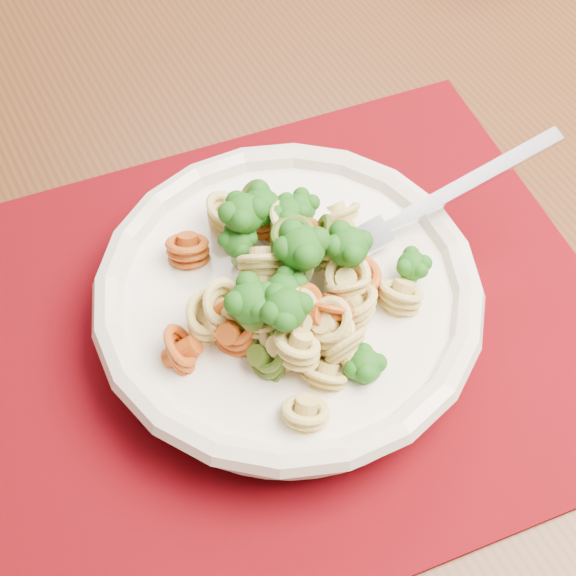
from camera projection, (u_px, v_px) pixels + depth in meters
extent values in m
cube|color=#4B3019|center=(499.00, 409.00, 1.31)|extent=(4.00, 4.00, 0.01)
cube|color=#552A18|center=(265.00, 207.00, 0.62)|extent=(1.50, 1.13, 0.04)
cube|color=#552A18|center=(507.00, 56.00, 1.27)|extent=(0.08, 0.08, 0.70)
cube|color=#610405|center=(267.00, 334.00, 0.53)|extent=(0.48, 0.39, 0.00)
cylinder|color=white|center=(288.00, 318.00, 0.53)|extent=(0.10, 0.10, 0.01)
cylinder|color=white|center=(288.00, 303.00, 0.51)|extent=(0.23, 0.23, 0.03)
torus|color=white|center=(288.00, 290.00, 0.50)|extent=(0.25, 0.25, 0.02)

